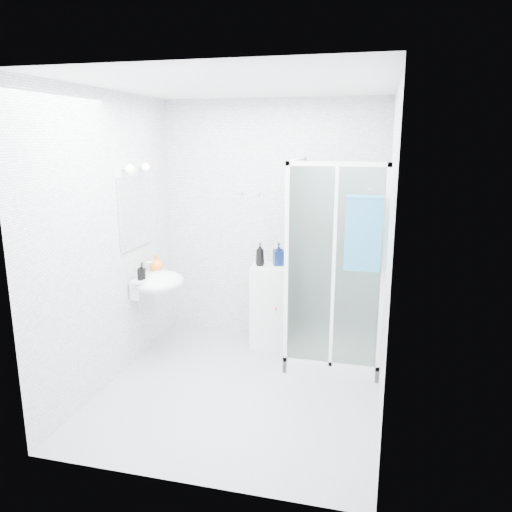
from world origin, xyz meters
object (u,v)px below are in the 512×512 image
(storage_cabinet, at_px, (269,306))
(shampoo_bottle_a, at_px, (260,254))
(shampoo_bottle_b, at_px, (279,254))
(soap_dispenser_orange, at_px, (156,263))
(wall_basin, at_px, (157,282))
(soap_dispenser_black, at_px, (142,271))
(shower_enclosure, at_px, (327,319))
(hand_towel, at_px, (363,232))

(storage_cabinet, height_order, shampoo_bottle_a, shampoo_bottle_a)
(storage_cabinet, distance_m, shampoo_bottle_b, 0.57)
(shampoo_bottle_b, distance_m, soap_dispenser_orange, 1.27)
(wall_basin, relative_size, storage_cabinet, 0.63)
(storage_cabinet, bearing_deg, shampoo_bottle_a, -177.69)
(soap_dispenser_black, bearing_deg, shower_enclosure, 15.01)
(wall_basin, xyz_separation_m, hand_towel, (1.98, -0.09, 0.62))
(shower_enclosure, xyz_separation_m, wall_basin, (-1.66, -0.32, 0.35))
(hand_towel, distance_m, soap_dispenser_orange, 2.13)
(wall_basin, height_order, soap_dispenser_orange, soap_dispenser_orange)
(shampoo_bottle_b, height_order, soap_dispenser_black, shampoo_bottle_b)
(shower_enclosure, xyz_separation_m, soap_dispenser_black, (-1.74, -0.47, 0.50))
(wall_basin, bearing_deg, soap_dispenser_orange, 117.32)
(shampoo_bottle_a, height_order, soap_dispenser_black, shampoo_bottle_a)
(shampoo_bottle_b, relative_size, soap_dispenser_orange, 1.35)
(soap_dispenser_black, bearing_deg, shampoo_bottle_a, 35.18)
(shampoo_bottle_b, bearing_deg, shampoo_bottle_a, -160.79)
(storage_cabinet, relative_size, shampoo_bottle_b, 3.70)
(shower_enclosure, height_order, shampoo_bottle_a, shower_enclosure)
(wall_basin, xyz_separation_m, shampoo_bottle_a, (0.91, 0.55, 0.21))
(soap_dispenser_black, bearing_deg, wall_basin, 59.94)
(storage_cabinet, distance_m, soap_dispenser_black, 1.40)
(hand_towel, distance_m, shampoo_bottle_b, 1.20)
(storage_cabinet, xyz_separation_m, soap_dispenser_black, (-1.09, -0.72, 0.50))
(wall_basin, bearing_deg, shower_enclosure, 10.81)
(wall_basin, distance_m, soap_dispenser_black, 0.23)
(shower_enclosure, height_order, storage_cabinet, shower_enclosure)
(hand_towel, bearing_deg, shampoo_bottle_b, 141.30)
(hand_towel, xyz_separation_m, soap_dispenser_black, (-2.07, -0.07, -0.47))
(wall_basin, xyz_separation_m, soap_dispenser_black, (-0.09, -0.15, 0.15))
(wall_basin, relative_size, shampoo_bottle_b, 2.33)
(hand_towel, xyz_separation_m, shampoo_bottle_b, (-0.88, 0.70, -0.40))
(wall_basin, distance_m, shampoo_bottle_a, 1.09)
(shower_enclosure, bearing_deg, storage_cabinet, 158.73)
(hand_towel, bearing_deg, storage_cabinet, 146.11)
(hand_towel, distance_m, shampoo_bottle_a, 1.31)
(shampoo_bottle_a, height_order, shampoo_bottle_b, shampoo_bottle_a)
(shampoo_bottle_a, height_order, soap_dispenser_orange, shampoo_bottle_a)
(hand_towel, height_order, soap_dispenser_black, hand_towel)
(shower_enclosure, bearing_deg, soap_dispenser_black, -164.99)
(shower_enclosure, distance_m, shampoo_bottle_a, 0.96)
(shampoo_bottle_b, distance_m, soap_dispenser_black, 1.42)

